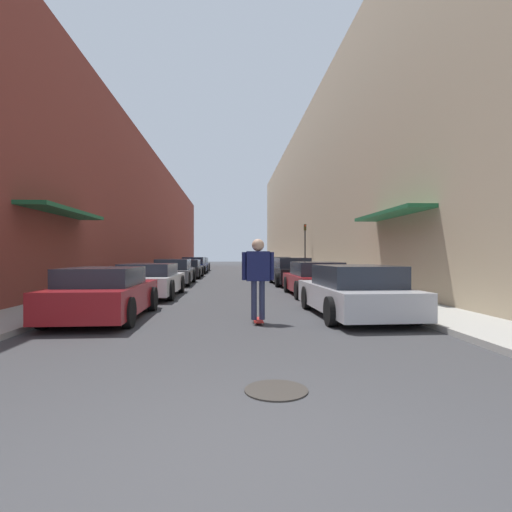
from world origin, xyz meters
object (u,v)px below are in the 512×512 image
object	(u,v)px
parked_car_left_5	(199,264)
traffic_light	(305,243)
parked_car_right_2	(291,272)
parked_car_left_2	(174,272)
parked_car_left_0	(105,294)
skateboarder	(258,271)
parked_car_left_4	(194,266)
parked_car_right_3	(276,268)
parked_car_left_1	(150,280)
parked_car_right_1	(315,279)
parked_car_right_0	(354,292)
manhole_cover	(276,390)
parked_car_left_3	(187,269)

from	to	relation	value
parked_car_left_5	traffic_light	world-z (taller)	traffic_light
parked_car_right_2	parked_car_left_2	bearing A→B (deg)	173.29
parked_car_left_0	skateboarder	distance (m)	3.67
parked_car_left_4	skateboarder	bearing A→B (deg)	-81.60
parked_car_right_2	traffic_light	world-z (taller)	traffic_light
skateboarder	parked_car_right_3	bearing A→B (deg)	82.10
parked_car_left_1	parked_car_left_5	xyz separation A→B (m)	(-0.12, 23.58, 0.03)
parked_car_right_3	parked_car_right_1	bearing A→B (deg)	-88.80
parked_car_left_0	parked_car_right_0	bearing A→B (deg)	-0.02
parked_car_right_3	parked_car_right_0	bearing A→B (deg)	-89.62
skateboarder	manhole_cover	distance (m)	4.55
parked_car_right_0	traffic_light	world-z (taller)	traffic_light
manhole_cover	parked_car_left_0	bearing A→B (deg)	123.56
parked_car_right_0	parked_car_right_2	bearing A→B (deg)	89.84
parked_car_left_0	parked_car_right_1	world-z (taller)	parked_car_right_1
parked_car_left_1	parked_car_right_2	world-z (taller)	parked_car_right_2
parked_car_right_0	parked_car_right_3	distance (m)	15.77
parked_car_right_3	parked_car_left_4	bearing A→B (deg)	127.66
parked_car_left_4	parked_car_right_3	world-z (taller)	parked_car_right_3
parked_car_right_1	parked_car_right_3	size ratio (longest dim) A/B	0.92
parked_car_left_3	parked_car_right_1	bearing A→B (deg)	-63.90
parked_car_left_0	traffic_light	bearing A→B (deg)	66.43
skateboarder	parked_car_left_4	bearing A→B (deg)	98.40
parked_car_left_0	skateboarder	xyz separation A→B (m)	(3.54, -0.78, 0.55)
parked_car_left_1	parked_car_left_3	world-z (taller)	parked_car_left_3
parked_car_left_3	parked_car_left_5	distance (m)	11.24
parked_car_right_0	skateboarder	xyz separation A→B (m)	(-2.40, -0.78, 0.54)
manhole_cover	skateboarder	bearing A→B (deg)	88.64
parked_car_right_0	parked_car_left_2	bearing A→B (deg)	118.04
parked_car_left_1	parked_car_left_5	world-z (taller)	parked_car_left_5
parked_car_right_2	parked_car_right_3	size ratio (longest dim) A/B	1.00
parked_car_left_4	traffic_light	distance (m)	9.53
skateboarder	manhole_cover	world-z (taller)	skateboarder
parked_car_left_5	parked_car_right_0	distance (m)	29.15
parked_car_left_3	traffic_light	bearing A→B (deg)	12.63
parked_car_left_1	parked_car_left_4	bearing A→B (deg)	90.26
parked_car_left_3	parked_car_left_4	distance (m)	6.08
parked_car_left_1	parked_car_right_3	size ratio (longest dim) A/B	0.98
parked_car_right_0	parked_car_right_3	bearing A→B (deg)	90.38
parked_car_right_2	manhole_cover	distance (m)	15.75
parked_car_left_0	parked_car_left_5	xyz separation A→B (m)	(-0.05, 28.52, 0.03)
parked_car_right_2	parked_car_left_4	bearing A→B (deg)	114.72
parked_car_right_3	parked_car_left_2	bearing A→B (deg)	-140.71
parked_car_right_2	traffic_light	bearing A→B (deg)	74.86
parked_car_left_1	traffic_light	size ratio (longest dim) A/B	1.25
parked_car_left_0	parked_car_left_2	xyz separation A→B (m)	(0.06, 11.04, 0.04)
parked_car_left_3	parked_car_right_1	world-z (taller)	parked_car_right_1
parked_car_left_1	parked_car_left_0	bearing A→B (deg)	-90.71
parked_car_left_5	parked_car_right_2	size ratio (longest dim) A/B	0.96
parked_car_left_1	parked_car_right_3	xyz separation A→B (m)	(5.78, 10.82, 0.07)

